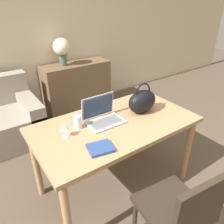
% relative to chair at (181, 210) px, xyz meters
% --- Properties ---
extents(wall_back, '(10.00, 0.06, 2.70)m').
position_rel_chair_xyz_m(wall_back, '(-0.04, 2.90, 0.86)').
color(wall_back, beige).
rests_on(wall_back, ground_plane).
extents(dining_table, '(1.46, 0.80, 0.77)m').
position_rel_chair_xyz_m(dining_table, '(0.04, 0.81, 0.19)').
color(dining_table, '#A87F56').
rests_on(dining_table, ground_plane).
extents(chair, '(0.49, 0.49, 0.85)m').
position_rel_chair_xyz_m(chair, '(0.00, 0.00, 0.00)').
color(chair, '#2D2319').
rests_on(chair, ground_plane).
extents(sideboard, '(1.11, 0.40, 0.80)m').
position_rel_chair_xyz_m(sideboard, '(0.56, 2.63, -0.09)').
color(sideboard, brown).
rests_on(sideboard, ground_plane).
extents(laptop, '(0.33, 0.25, 0.23)m').
position_rel_chair_xyz_m(laptop, '(-0.04, 0.91, 0.34)').
color(laptop, '#ADADB2').
rests_on(laptop, dining_table).
extents(drinking_glass, '(0.07, 0.07, 0.12)m').
position_rel_chair_xyz_m(drinking_glass, '(-0.28, 0.92, 0.34)').
color(drinking_glass, silver).
rests_on(drinking_glass, dining_table).
extents(wine_glass, '(0.07, 0.07, 0.13)m').
position_rel_chair_xyz_m(wine_glass, '(-0.42, 0.87, 0.37)').
color(wine_glass, silver).
rests_on(wine_glass, dining_table).
extents(handbag, '(0.30, 0.18, 0.30)m').
position_rel_chair_xyz_m(handbag, '(0.36, 0.83, 0.40)').
color(handbag, black).
rests_on(handbag, dining_table).
extents(flower_vase, '(0.26, 0.26, 0.42)m').
position_rel_chair_xyz_m(flower_vase, '(0.36, 2.64, 0.57)').
color(flower_vase, '#47564C').
rests_on(flower_vase, sideboard).
extents(book, '(0.21, 0.19, 0.02)m').
position_rel_chair_xyz_m(book, '(-0.28, 0.57, 0.29)').
color(book, navy).
rests_on(book, dining_table).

